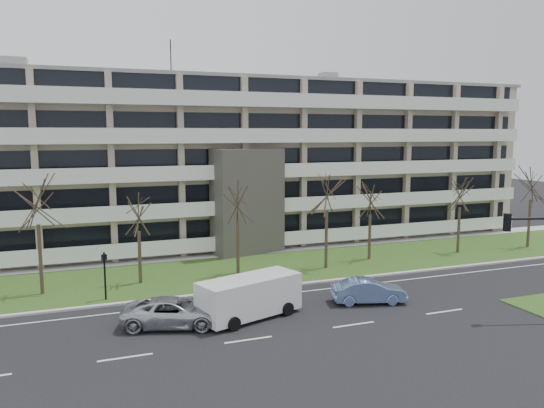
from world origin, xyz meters
name	(u,v)px	position (x,y,z in m)	size (l,w,h in m)	color
ground	(354,325)	(0.00, 0.00, 0.00)	(160.00, 160.00, 0.00)	black
grass_verge	(270,268)	(0.00, 13.00, 0.03)	(90.00, 10.00, 0.06)	#254316
curb	(296,284)	(0.00, 8.00, 0.06)	(90.00, 0.35, 0.12)	#B2B2AD
sidewalk	(248,252)	(0.00, 18.50, 0.04)	(90.00, 2.00, 0.08)	#B2B2AD
lane_edge_line	(305,291)	(0.00, 6.50, 0.01)	(90.00, 0.12, 0.01)	white
apartment_building	(225,161)	(-0.01, 25.32, 7.61)	(60.50, 15.10, 18.75)	#B8A68F
silver_pickup	(174,312)	(-9.14, 3.26, 0.77)	(2.54, 5.51, 1.53)	#B4B6BC
blue_sedan	(369,291)	(2.71, 3.00, 0.74)	(1.57, 4.50, 1.48)	#758ECB
white_van	(251,293)	(-4.85, 3.11, 1.38)	(6.34, 3.98, 2.31)	white
pedestrian_signal	(105,270)	(-12.32, 9.13, 1.95)	(0.34, 0.31, 3.06)	black
tree_1	(37,197)	(-16.07, 11.81, 6.36)	(4.09, 4.09, 8.18)	#382B21
tree_2	(138,211)	(-9.85, 12.16, 5.07)	(3.27, 3.27, 6.53)	#382B21
tree_3	(238,200)	(-2.80, 12.22, 5.49)	(3.53, 3.53, 7.06)	#382B21
tree_4	(327,187)	(3.97, 11.36, 6.26)	(4.03, 4.03, 8.05)	#382B21
tree_5	(371,197)	(8.56, 12.67, 5.18)	(3.33, 3.33, 6.67)	#382B21
tree_6	(461,190)	(17.02, 12.09, 5.50)	(3.54, 3.54, 7.08)	#382B21
tree_7	(532,181)	(24.50, 11.68, 6.07)	(3.90, 3.90, 7.81)	#382B21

